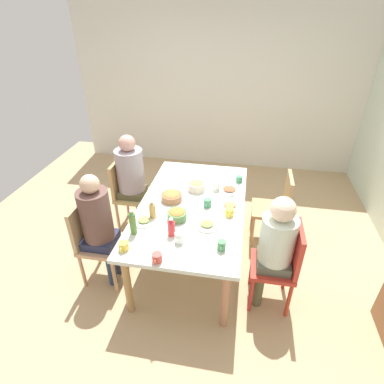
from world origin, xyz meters
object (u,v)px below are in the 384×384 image
cup_3 (124,246)px  cup_4 (207,203)px  plate_2 (229,190)px  plate_3 (207,225)px  cup_6 (157,258)px  bowl_1 (197,186)px  cup_2 (221,246)px  chair_2 (127,191)px  cup_5 (179,238)px  dining_table (192,210)px  cup_0 (230,212)px  chair_0 (93,238)px  person_1 (275,243)px  chair_3 (277,205)px  cup_7 (239,179)px  plate_1 (230,206)px  person_0 (98,222)px  bowl_0 (172,196)px  plate_0 (144,221)px  bottle_0 (152,210)px  bottle_2 (171,227)px  chair_1 (282,262)px  person_2 (131,174)px  bottle_1 (133,223)px  cup_1 (216,186)px  bowl_2 (177,215)px

cup_3 → cup_4: cup_4 is taller
plate_2 → plate_3: same height
cup_6 → bowl_1: bearing=173.7°
cup_2 → cup_6: (0.23, -0.50, -0.01)m
chair_2 → cup_5: 1.44m
dining_table → cup_0: bearing=71.7°
cup_0 → cup_5: bearing=-40.5°
chair_0 → cup_6: 0.93m
cup_0 → cup_5: cup_5 is taller
plate_3 → cup_0: cup_0 is taller
bowl_1 → cup_0: (0.43, 0.40, -0.01)m
person_1 → chair_3: size_ratio=1.33×
cup_0 → cup_7: size_ratio=1.12×
person_1 → plate_3: 0.64m
plate_3 → cup_4: bearing=-172.9°
dining_table → plate_1: 0.41m
person_0 → bowl_0: size_ratio=5.60×
cup_0 → cup_6: bearing=-35.6°
plate_2 → cup_2: cup_2 is taller
plate_0 → bottle_0: bearing=141.1°
cup_4 → bottle_2: 0.58m
dining_table → chair_0: bearing=-63.1°
chair_1 → bottle_2: bottle_2 is taller
cup_3 → plate_3: bearing=124.2°
cup_4 → dining_table: bearing=-93.4°
cup_3 → bottle_0: size_ratio=0.62×
person_2 → bowl_0: 0.74m
cup_0 → bottle_2: size_ratio=0.66×
plate_3 → cup_4: cup_4 is taller
chair_0 → bottle_2: size_ratio=4.93×
chair_2 → cup_5: (1.08, 0.92, 0.26)m
chair_2 → bottle_0: 1.02m
cup_3 → bottle_1: size_ratio=0.48×
plate_1 → cup_2: bearing=-2.2°
person_0 → cup_4: person_0 is taller
bowl_0 → cup_1: same height
cup_4 → bottle_1: size_ratio=0.46×
plate_3 → cup_1: size_ratio=1.93×
bottle_2 → cup_0: bearing=128.5°
chair_0 → plate_3: size_ratio=4.02×
plate_0 → cup_2: cup_2 is taller
dining_table → chair_2: 1.04m
plate_1 → plate_2: size_ratio=0.91×
person_2 → cup_3: size_ratio=10.37×
bowl_2 → cup_5: bowl_2 is taller
dining_table → cup_4: cup_4 is taller
bottle_2 → cup_5: bearing=46.7°
person_2 → plate_0: person_2 is taller
chair_0 → plate_1: size_ratio=3.89×
person_2 → person_0: bearing=0.1°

